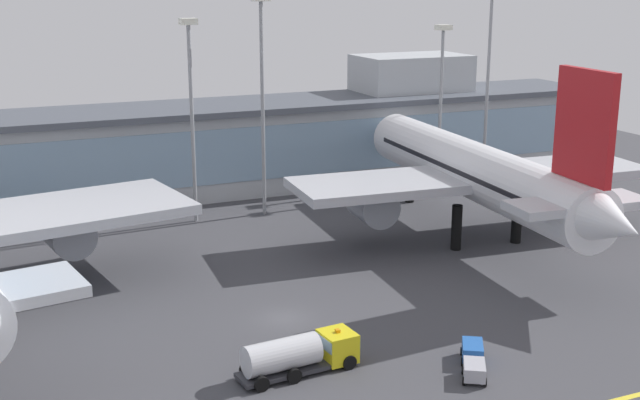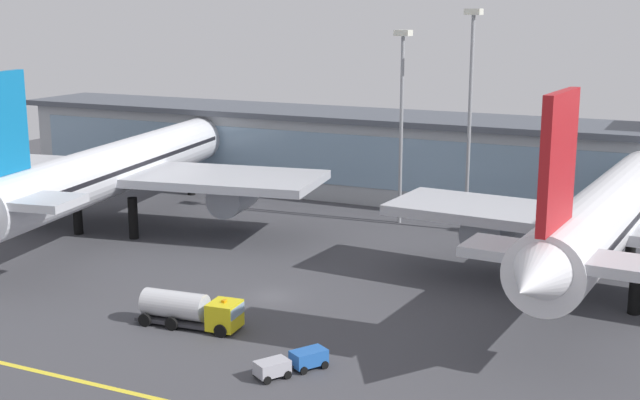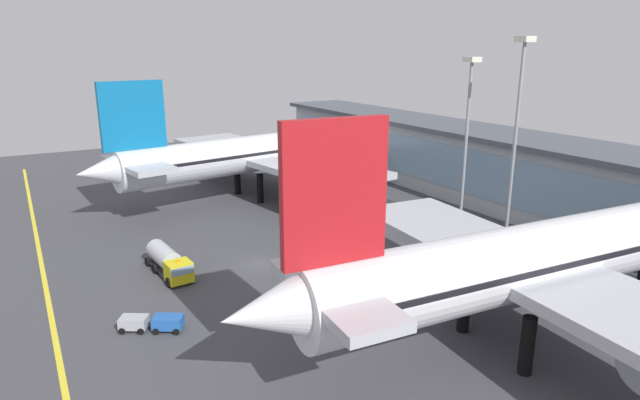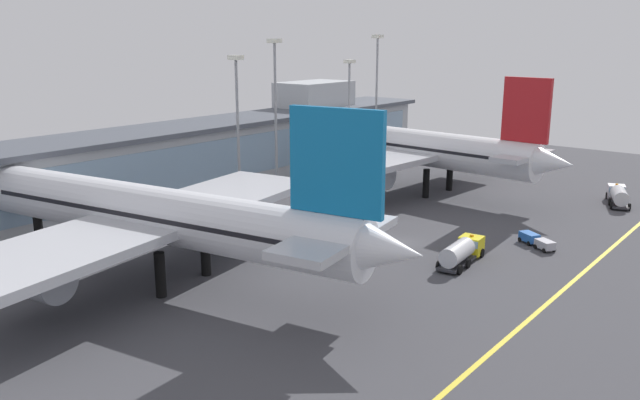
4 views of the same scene
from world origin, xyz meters
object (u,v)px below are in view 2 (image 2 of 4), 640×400
service_truck_far (192,310)px  apron_light_mast_east (471,90)px  airliner_near_left (119,168)px  apron_light_mast_centre (402,98)px  airliner_near_right (604,218)px  baggage_tug_near (292,362)px

service_truck_far → apron_light_mast_east: apron_light_mast_east is taller
airliner_near_left → service_truck_far: (25.95, -23.64, -5.86)m
apron_light_mast_centre → apron_light_mast_east: bearing=-1.8°
airliner_near_left → apron_light_mast_east: 42.29m
airliner_near_left → apron_light_mast_centre: size_ratio=2.62×
apron_light_mast_east → service_truck_far: bearing=-106.1°
airliner_near_left → airliner_near_right: airliner_near_right is taller
service_truck_far → baggage_tug_near: bearing=-26.6°
airliner_near_left → airliner_near_right: bearing=-100.6°
service_truck_far → apron_light_mast_centre: apron_light_mast_centre is taller
airliner_near_right → service_truck_far: airliner_near_right is taller
airliner_near_left → baggage_tug_near: airliner_near_left is taller
airliner_near_left → apron_light_mast_east: bearing=-75.0°
airliner_near_right → baggage_tug_near: 32.90m
airliner_near_right → apron_light_mast_centre: (-26.18, 18.50, 7.90)m
baggage_tug_near → apron_light_mast_centre: 48.42m
airliner_near_left → service_truck_far: airliner_near_left is taller
apron_light_mast_east → airliner_near_left: bearing=-155.8°
apron_light_mast_centre → apron_light_mast_east: (8.47, -0.26, 1.35)m
airliner_near_right → apron_light_mast_east: apron_light_mast_east is taller
airliner_near_left → apron_light_mast_centre: (29.14, 17.18, 7.97)m
service_truck_far → apron_light_mast_east: bearing=68.9°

